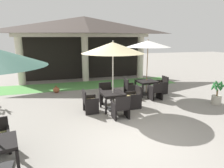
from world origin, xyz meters
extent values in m
plane|color=gray|center=(0.00, 0.00, 0.00)|extent=(60.00, 60.00, 0.00)
cylinder|color=beige|center=(-4.10, 8.92, 1.48)|extent=(0.45, 0.45, 2.97)
cylinder|color=beige|center=(0.00, 8.92, 1.48)|extent=(0.45, 0.45, 2.97)
cylinder|color=beige|center=(4.10, 8.92, 1.48)|extent=(0.45, 0.45, 2.97)
cube|color=beige|center=(0.00, 8.92, 3.09)|extent=(9.00, 0.70, 0.24)
pyramid|color=#514742|center=(0.00, 8.92, 3.75)|extent=(9.40, 2.87, 1.08)
cube|color=black|center=(0.00, 9.82, 1.48)|extent=(8.80, 0.16, 2.97)
cube|color=#519347|center=(0.00, 7.53, 0.00)|extent=(11.20, 2.19, 0.01)
cube|color=black|center=(0.18, 2.84, 0.71)|extent=(0.92, 0.92, 0.05)
cube|color=black|center=(0.18, 2.84, 0.64)|extent=(0.85, 0.85, 0.09)
cube|color=black|center=(-0.23, 2.42, 0.30)|extent=(0.07, 0.07, 0.60)
cube|color=black|center=(0.60, 2.44, 0.30)|extent=(0.07, 0.07, 0.60)
cube|color=black|center=(-0.25, 3.25, 0.30)|extent=(0.07, 0.07, 0.60)
cube|color=black|center=(0.58, 3.27, 0.30)|extent=(0.07, 0.07, 0.60)
cube|color=#2D2D2D|center=(0.18, 2.84, 0.04)|extent=(0.43, 0.43, 0.07)
cylinder|color=beige|center=(0.18, 2.84, 1.26)|extent=(0.05, 0.05, 2.52)
cone|color=beige|center=(0.18, 2.84, 2.56)|extent=(2.48, 2.48, 0.44)
sphere|color=beige|center=(0.18, 2.84, 2.81)|extent=(0.06, 0.06, 0.06)
cube|color=black|center=(-0.76, 2.82, 0.41)|extent=(0.55, 0.62, 0.07)
cube|color=#E0CC7F|center=(-0.76, 2.82, 0.47)|extent=(0.51, 0.57, 0.05)
cube|color=black|center=(-1.00, 2.81, 0.68)|extent=(0.07, 0.61, 0.47)
cube|color=black|center=(-0.76, 3.10, 0.32)|extent=(0.54, 0.07, 0.64)
cube|color=black|center=(-0.75, 2.53, 0.32)|extent=(0.54, 0.07, 0.64)
cube|color=black|center=(-0.52, 3.10, 0.19)|extent=(0.06, 0.06, 0.38)
cube|color=black|center=(-0.51, 2.55, 0.19)|extent=(0.06, 0.06, 0.38)
cube|color=black|center=(-1.00, 3.09, 0.19)|extent=(0.06, 0.06, 0.38)
cube|color=black|center=(-0.99, 2.54, 0.19)|extent=(0.06, 0.06, 0.38)
cube|color=black|center=(0.20, 1.91, 0.40)|extent=(0.58, 0.53, 0.07)
cube|color=#E0CC7F|center=(0.20, 1.91, 0.46)|extent=(0.53, 0.49, 0.05)
cube|color=black|center=(0.21, 1.67, 0.67)|extent=(0.57, 0.07, 0.46)
cube|color=black|center=(-0.06, 1.90, 0.31)|extent=(0.07, 0.52, 0.62)
cube|color=black|center=(0.46, 1.91, 0.31)|extent=(0.07, 0.52, 0.62)
cube|color=black|center=(-0.06, 2.13, 0.18)|extent=(0.06, 0.06, 0.37)
cube|color=black|center=(0.45, 2.14, 0.18)|extent=(0.06, 0.06, 0.37)
cube|color=black|center=(-0.05, 1.67, 0.18)|extent=(0.06, 0.06, 0.37)
cube|color=black|center=(0.46, 1.68, 0.18)|extent=(0.06, 0.06, 0.37)
cube|color=black|center=(0.16, 3.78, 0.42)|extent=(0.60, 0.53, 0.07)
cube|color=#E0CC7F|center=(0.16, 3.78, 0.48)|extent=(0.55, 0.48, 0.05)
cube|color=black|center=(0.15, 4.01, 0.69)|extent=(0.58, 0.07, 0.47)
cube|color=black|center=(0.43, 3.78, 0.34)|extent=(0.07, 0.51, 0.68)
cube|color=black|center=(-0.12, 3.77, 0.34)|extent=(0.07, 0.51, 0.68)
cube|color=black|center=(0.42, 3.56, 0.19)|extent=(0.06, 0.06, 0.39)
cube|color=black|center=(-0.10, 3.54, 0.19)|extent=(0.06, 0.06, 0.39)
cube|color=black|center=(0.41, 4.01, 0.19)|extent=(0.06, 0.06, 0.39)
cube|color=black|center=(-0.11, 4.00, 0.19)|extent=(0.06, 0.06, 0.39)
cube|color=black|center=(1.11, 2.86, 0.43)|extent=(0.52, 0.58, 0.07)
cube|color=#E0CC7F|center=(1.11, 2.86, 0.49)|extent=(0.48, 0.54, 0.05)
cube|color=black|center=(1.34, 2.87, 0.69)|extent=(0.07, 0.57, 0.45)
cube|color=black|center=(1.12, 2.60, 0.33)|extent=(0.51, 0.07, 0.65)
cube|color=black|center=(1.11, 3.13, 0.33)|extent=(0.51, 0.07, 0.65)
cube|color=black|center=(0.89, 2.60, 0.20)|extent=(0.06, 0.06, 0.39)
cube|color=black|center=(0.88, 3.12, 0.20)|extent=(0.06, 0.06, 0.39)
cube|color=black|center=(1.34, 2.61, 0.20)|extent=(0.06, 0.06, 0.39)
cube|color=black|center=(1.33, 3.13, 0.20)|extent=(0.06, 0.06, 0.39)
cube|color=black|center=(2.51, 4.53, 0.73)|extent=(0.99, 0.99, 0.05)
cube|color=black|center=(2.51, 4.53, 0.67)|extent=(0.91, 0.91, 0.06)
cube|color=black|center=(2.09, 4.07, 0.32)|extent=(0.07, 0.07, 0.65)
cube|color=black|center=(2.97, 4.11, 0.32)|extent=(0.07, 0.07, 0.65)
cube|color=black|center=(2.05, 4.95, 0.32)|extent=(0.07, 0.07, 0.65)
cube|color=black|center=(2.93, 4.99, 0.32)|extent=(0.07, 0.07, 0.65)
cube|color=#2D2D2D|center=(2.51, 4.53, 0.04)|extent=(0.45, 0.45, 0.09)
cylinder|color=olive|center=(2.51, 4.53, 1.30)|extent=(0.04, 0.04, 2.60)
cone|color=white|center=(2.51, 4.53, 2.64)|extent=(2.24, 2.24, 0.33)
sphere|color=olive|center=(2.51, 4.53, 2.83)|extent=(0.06, 0.06, 0.06)
cube|color=black|center=(3.41, 4.57, 0.41)|extent=(0.52, 0.58, 0.07)
cube|color=#E0CC7F|center=(3.41, 4.57, 0.47)|extent=(0.48, 0.53, 0.05)
cube|color=black|center=(3.64, 4.58, 0.68)|extent=(0.09, 0.56, 0.46)
cube|color=black|center=(3.43, 4.31, 0.33)|extent=(0.50, 0.08, 0.67)
cube|color=black|center=(3.40, 4.83, 0.33)|extent=(0.50, 0.08, 0.67)
cube|color=black|center=(3.21, 4.31, 0.19)|extent=(0.06, 0.06, 0.38)
cube|color=black|center=(3.18, 4.81, 0.19)|extent=(0.06, 0.06, 0.38)
cube|color=black|center=(3.64, 4.33, 0.19)|extent=(0.06, 0.06, 0.38)
cube|color=black|center=(3.62, 4.83, 0.19)|extent=(0.06, 0.06, 0.38)
cube|color=black|center=(1.61, 4.49, 0.41)|extent=(0.56, 0.55, 0.07)
cube|color=#E0CC7F|center=(1.61, 4.49, 0.47)|extent=(0.52, 0.50, 0.05)
cube|color=black|center=(1.36, 4.48, 0.68)|extent=(0.08, 0.53, 0.47)
cube|color=black|center=(1.60, 4.73, 0.32)|extent=(0.54, 0.08, 0.64)
cube|color=black|center=(1.62, 4.25, 0.32)|extent=(0.54, 0.08, 0.64)
cube|color=black|center=(1.84, 4.74, 0.19)|extent=(0.06, 0.06, 0.37)
cube|color=black|center=(1.86, 4.27, 0.19)|extent=(0.06, 0.06, 0.37)
cube|color=black|center=(1.36, 4.72, 0.19)|extent=(0.06, 0.06, 0.37)
cube|color=black|center=(1.38, 4.25, 0.19)|extent=(0.06, 0.06, 0.37)
cube|color=black|center=(2.55, 3.63, 0.43)|extent=(0.56, 0.58, 0.07)
cube|color=#E0CC7F|center=(2.55, 3.63, 0.49)|extent=(0.52, 0.53, 0.05)
cube|color=black|center=(2.57, 3.38, 0.65)|extent=(0.54, 0.08, 0.38)
cube|color=black|center=(2.31, 3.62, 0.35)|extent=(0.08, 0.55, 0.69)
cube|color=black|center=(2.80, 3.64, 0.35)|extent=(0.08, 0.55, 0.69)
cube|color=black|center=(2.30, 3.87, 0.20)|extent=(0.06, 0.06, 0.40)
cube|color=black|center=(2.78, 3.89, 0.20)|extent=(0.06, 0.06, 0.40)
cube|color=black|center=(2.32, 3.37, 0.20)|extent=(0.06, 0.06, 0.40)
cube|color=black|center=(2.81, 3.40, 0.20)|extent=(0.06, 0.06, 0.40)
cube|color=black|center=(-2.95, -0.60, 0.32)|extent=(0.08, 0.08, 0.63)
cube|color=black|center=(-3.11, 0.18, 0.32)|extent=(0.08, 0.08, 0.63)
cube|color=black|center=(-3.36, 0.66, 0.30)|extent=(0.17, 0.56, 0.61)
cube|color=black|center=(-3.31, 0.42, 0.18)|extent=(0.07, 0.07, 0.36)
cube|color=black|center=(-3.41, 0.91, 0.18)|extent=(0.07, 0.07, 0.36)
cylinder|color=#B2AD9E|center=(4.87, 2.21, 0.20)|extent=(0.42, 0.42, 0.39)
cylinder|color=brown|center=(4.87, 2.21, 0.53)|extent=(0.07, 0.07, 0.27)
ellipsoid|color=#286B33|center=(5.06, 2.18, 0.81)|extent=(0.17, 0.46, 0.36)
ellipsoid|color=#286B33|center=(4.94, 2.30, 0.84)|extent=(0.30, 0.27, 0.40)
ellipsoid|color=#286B33|center=(4.80, 2.38, 0.82)|extent=(0.44, 0.27, 0.38)
ellipsoid|color=#286B33|center=(4.73, 2.21, 0.82)|extent=(0.11, 0.37, 0.38)
ellipsoid|color=#286B33|center=(4.79, 2.11, 0.89)|extent=(0.32, 0.30, 0.49)
ellipsoid|color=#286B33|center=(4.95, 2.10, 0.89)|extent=(0.35, 0.29, 0.49)
ellipsoid|color=brown|center=(-2.04, 6.21, 0.16)|extent=(0.35, 0.35, 0.32)
sphere|color=brown|center=(-2.04, 6.21, 0.36)|extent=(0.08, 0.08, 0.08)
camera|label=1|loc=(-2.08, -4.82, 2.97)|focal=32.31mm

